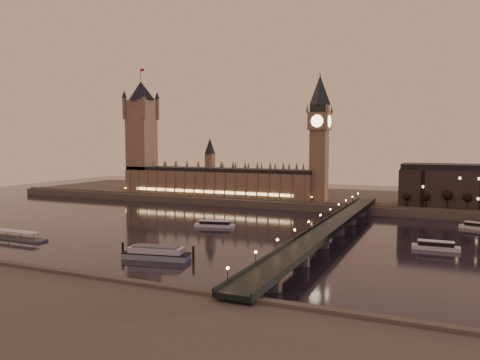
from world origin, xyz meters
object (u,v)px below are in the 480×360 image
object	(u,v)px
cruise_boat_a	(215,224)
pontoon_pier	(15,237)
cruise_boat_b	(480,227)
moored_barge	(156,253)

from	to	relation	value
cruise_boat_a	pontoon_pier	xyz separation A→B (m)	(-85.01, -78.70, -0.64)
cruise_boat_b	moored_barge	xyz separation A→B (m)	(-142.28, -143.03, 0.88)
cruise_boat_b	pontoon_pier	distance (m)	276.40
cruise_boat_a	cruise_boat_b	xyz separation A→B (m)	(154.86, 58.64, 0.10)
cruise_boat_b	pontoon_pier	world-z (taller)	pontoon_pier
moored_barge	pontoon_pier	size ratio (longest dim) A/B	0.86
cruise_boat_a	moored_barge	distance (m)	85.32
cruise_boat_a	cruise_boat_b	bearing A→B (deg)	7.71
cruise_boat_a	pontoon_pier	size ratio (longest dim) A/B	0.64
cruise_boat_b	pontoon_pier	size ratio (longest dim) A/B	0.58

